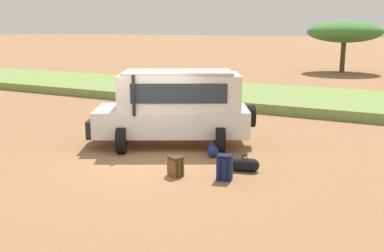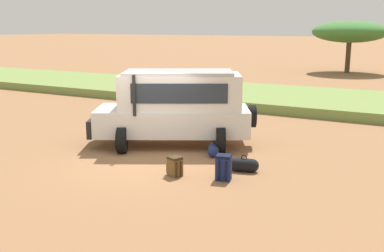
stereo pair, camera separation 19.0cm
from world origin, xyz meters
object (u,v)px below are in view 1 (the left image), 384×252
object	(u,v)px
safari_vehicle	(175,106)
acacia_tree_far_left	(345,32)
backpack_cluster_center	(176,167)
backpack_beside_front_wheel	(225,167)
duffel_bag_soft_canvas	(213,150)
duffel_bag_low_black_case	(244,165)

from	to	relation	value
safari_vehicle	acacia_tree_far_left	distance (m)	26.99
safari_vehicle	acacia_tree_far_left	xyz separation A→B (m)	(0.78, 26.90, 2.05)
safari_vehicle	backpack_cluster_center	xyz separation A→B (m)	(1.56, -2.73, -1.04)
backpack_beside_front_wheel	duffel_bag_soft_canvas	size ratio (longest dim) A/B	0.87
backpack_cluster_center	acacia_tree_far_left	distance (m)	29.80
backpack_cluster_center	duffel_bag_soft_canvas	distance (m)	2.20
backpack_beside_front_wheel	acacia_tree_far_left	distance (m)	29.52
duffel_bag_low_black_case	backpack_beside_front_wheel	bearing A→B (deg)	-102.86
backpack_cluster_center	acacia_tree_far_left	world-z (taller)	acacia_tree_far_left
duffel_bag_low_black_case	duffel_bag_soft_canvas	distance (m)	1.70
backpack_beside_front_wheel	duffel_bag_soft_canvas	distance (m)	2.21
backpack_beside_front_wheel	duffel_bag_soft_canvas	world-z (taller)	backpack_beside_front_wheel
backpack_cluster_center	duffel_bag_low_black_case	bearing A→B (deg)	39.61
backpack_beside_front_wheel	backpack_cluster_center	world-z (taller)	backpack_beside_front_wheel
backpack_cluster_center	acacia_tree_far_left	bearing A→B (deg)	91.50
duffel_bag_low_black_case	acacia_tree_far_left	world-z (taller)	acacia_tree_far_left
backpack_beside_front_wheel	duffel_bag_low_black_case	world-z (taller)	backpack_beside_front_wheel
duffel_bag_low_black_case	safari_vehicle	bearing A→B (deg)	153.13
duffel_bag_low_black_case	duffel_bag_soft_canvas	world-z (taller)	duffel_bag_low_black_case
duffel_bag_low_black_case	duffel_bag_soft_canvas	xyz separation A→B (m)	(-1.38, 0.99, -0.01)
safari_vehicle	duffel_bag_soft_canvas	world-z (taller)	safari_vehicle
acacia_tree_far_left	backpack_cluster_center	bearing A→B (deg)	-88.50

